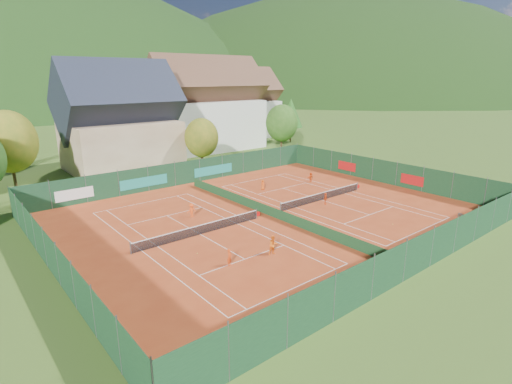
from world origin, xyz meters
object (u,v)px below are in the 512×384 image
at_px(ball_hopper, 460,215).
at_px(player_right_far_b, 311,177).
at_px(player_left_far, 191,210).
at_px(player_right_far_a, 263,185).
at_px(chalet, 120,124).
at_px(hotel_block_a, 207,110).
at_px(player_left_mid, 273,245).
at_px(hotel_block_b, 241,108).
at_px(player_left_near, 229,257).
at_px(player_right_near, 325,199).

xyz_separation_m(ball_hopper, player_right_far_b, (-0.41, 19.31, 0.08)).
bearing_deg(player_left_far, ball_hopper, 142.56).
relative_size(player_right_far_a, player_right_far_b, 0.99).
xyz_separation_m(chalet, player_right_far_b, (15.95, -23.61, -5.99)).
xyz_separation_m(chalet, player_left_far, (-3.25, -25.51, -5.92)).
xyz_separation_m(ball_hopper, player_left_far, (-19.61, 17.41, 0.15)).
bearing_deg(ball_hopper, hotel_block_a, 86.91).
distance_m(player_left_mid, player_right_far_b, 23.05).
relative_size(ball_hopper, player_right_far_a, 0.63).
height_order(hotel_block_b, player_right_far_b, hotel_block_b).
relative_size(hotel_block_b, ball_hopper, 21.60).
height_order(player_left_near, player_left_mid, player_left_mid).
bearing_deg(player_left_near, player_right_near, -15.59).
bearing_deg(hotel_block_a, ball_hopper, -93.09).
bearing_deg(player_left_near, hotel_block_a, 25.89).
bearing_deg(player_left_far, player_right_near, 160.97).
xyz_separation_m(player_left_near, player_right_far_a, (15.12, 14.04, -0.04)).
relative_size(player_left_far, player_right_far_b, 1.10).
bearing_deg(player_left_mid, ball_hopper, -7.81).
distance_m(hotel_block_a, player_left_mid, 48.74).
xyz_separation_m(chalet, hotel_block_b, (33.00, 14.00, -0.01)).
bearing_deg(chalet, player_right_far_b, -55.97).
bearing_deg(hotel_block_a, player_left_near, -120.97).
height_order(hotel_block_b, ball_hopper, hotel_block_b).
height_order(hotel_block_a, player_left_mid, hotel_block_a).
bearing_deg(player_left_mid, player_right_near, 33.62).
height_order(player_left_far, player_right_far_b, player_left_far).
bearing_deg(player_left_far, hotel_block_a, -121.05).
bearing_deg(hotel_block_b, ball_hopper, -106.30).
relative_size(chalet, player_right_far_b, 12.70).
xyz_separation_m(hotel_block_b, player_right_far_a, (-24.39, -36.47, -5.99)).
height_order(player_left_near, player_right_far_b, player_left_near).
relative_size(chalet, player_left_mid, 10.25).
distance_m(player_left_mid, player_left_far, 11.63).
bearing_deg(player_left_mid, hotel_block_a, 72.33).
bearing_deg(player_right_near, ball_hopper, -97.54).
xyz_separation_m(chalet, player_left_near, (-6.52, -36.51, -5.95)).
height_order(player_left_far, player_right_near, player_left_far).
distance_m(chalet, ball_hopper, 46.33).
xyz_separation_m(hotel_block_b, player_right_near, (-22.86, -45.24, -5.97)).
distance_m(hotel_block_a, player_left_far, 39.14).
relative_size(player_right_near, player_right_far_b, 1.03).
relative_size(player_left_mid, player_right_far_a, 1.25).
relative_size(player_left_mid, player_left_far, 1.12).
bearing_deg(hotel_block_b, player_left_far, -132.54).
xyz_separation_m(hotel_block_b, ball_hopper, (-16.64, -56.92, -6.06)).
xyz_separation_m(chalet, hotel_block_a, (19.00, 6.00, 0.76)).
distance_m(player_left_mid, player_right_near, 14.15).
xyz_separation_m(player_right_near, player_right_far_a, (-1.53, 8.77, -0.02)).
distance_m(ball_hopper, player_right_far_a, 21.87).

